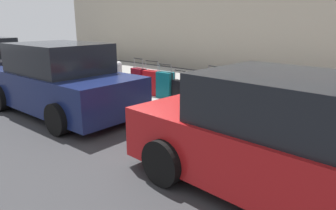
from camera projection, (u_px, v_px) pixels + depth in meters
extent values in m
plane|color=#333335|center=(127.00, 102.00, 8.40)|extent=(40.00, 40.00, 0.00)
cube|color=gray|center=(184.00, 86.00, 10.18)|extent=(18.00, 5.00, 0.14)
cube|color=#0F606B|center=(289.00, 112.00, 6.07)|extent=(0.39, 0.27, 0.54)
cube|color=black|center=(289.00, 112.00, 6.07)|extent=(0.38, 0.08, 0.55)
cylinder|color=gray|center=(299.00, 93.00, 5.86)|extent=(0.02, 0.02, 0.27)
cylinder|color=gray|center=(283.00, 91.00, 6.08)|extent=(0.02, 0.02, 0.27)
cylinder|color=black|center=(291.00, 85.00, 5.93)|extent=(0.31, 0.05, 0.02)
cylinder|color=black|center=(295.00, 125.00, 6.02)|extent=(0.05, 0.02, 0.04)
cylinder|color=black|center=(280.00, 122.00, 6.25)|extent=(0.05, 0.02, 0.04)
cube|color=red|center=(268.00, 102.00, 6.36)|extent=(0.45, 0.29, 0.75)
cube|color=black|center=(268.00, 102.00, 6.36)|extent=(0.44, 0.09, 0.77)
cylinder|color=gray|center=(278.00, 78.00, 6.08)|extent=(0.02, 0.02, 0.32)
cylinder|color=gray|center=(262.00, 76.00, 6.35)|extent=(0.02, 0.02, 0.32)
cylinder|color=black|center=(271.00, 69.00, 6.17)|extent=(0.37, 0.06, 0.02)
cylinder|color=black|center=(274.00, 121.00, 6.31)|extent=(0.05, 0.02, 0.04)
cylinder|color=black|center=(258.00, 116.00, 6.59)|extent=(0.05, 0.02, 0.04)
cube|color=maroon|center=(250.00, 97.00, 6.71)|extent=(0.37, 0.21, 0.78)
cube|color=black|center=(250.00, 97.00, 6.71)|extent=(0.37, 0.05, 0.79)
cylinder|color=gray|center=(258.00, 74.00, 6.47)|extent=(0.02, 0.02, 0.32)
cylinder|color=gray|center=(245.00, 72.00, 6.67)|extent=(0.02, 0.02, 0.32)
cylinder|color=black|center=(252.00, 66.00, 6.53)|extent=(0.30, 0.04, 0.02)
cylinder|color=black|center=(255.00, 115.00, 6.70)|extent=(0.04, 0.02, 0.04)
cylinder|color=black|center=(243.00, 112.00, 6.91)|extent=(0.04, 0.02, 0.04)
cube|color=#59601E|center=(232.00, 96.00, 6.93)|extent=(0.36, 0.23, 0.75)
cube|color=black|center=(232.00, 96.00, 6.93)|extent=(0.36, 0.06, 0.76)
cylinder|color=gray|center=(238.00, 75.00, 6.70)|extent=(0.02, 0.02, 0.25)
cylinder|color=gray|center=(227.00, 73.00, 6.90)|extent=(0.02, 0.02, 0.25)
cylinder|color=black|center=(233.00, 68.00, 6.76)|extent=(0.29, 0.04, 0.02)
cylinder|color=black|center=(236.00, 112.00, 6.92)|extent=(0.05, 0.02, 0.04)
cylinder|color=black|center=(225.00, 109.00, 7.12)|extent=(0.05, 0.02, 0.04)
cube|color=navy|center=(214.00, 94.00, 7.23)|extent=(0.45, 0.19, 0.68)
cube|color=black|center=(214.00, 94.00, 7.23)|extent=(0.46, 0.05, 0.70)
cylinder|color=gray|center=(222.00, 74.00, 6.97)|extent=(0.02, 0.02, 0.31)
cylinder|color=gray|center=(209.00, 72.00, 7.22)|extent=(0.02, 0.02, 0.31)
cylinder|color=black|center=(216.00, 67.00, 7.05)|extent=(0.39, 0.04, 0.02)
cylinder|color=black|center=(221.00, 109.00, 7.18)|extent=(0.04, 0.02, 0.04)
cylinder|color=black|center=(207.00, 106.00, 7.44)|extent=(0.04, 0.02, 0.04)
cube|color=#9EA0A8|center=(197.00, 93.00, 7.59)|extent=(0.50, 0.29, 0.55)
cube|color=black|center=(197.00, 93.00, 7.59)|extent=(0.49, 0.09, 0.57)
cylinder|color=gray|center=(205.00, 83.00, 7.39)|extent=(0.02, 0.02, 0.04)
cylinder|color=gray|center=(190.00, 81.00, 7.63)|extent=(0.02, 0.02, 0.04)
cylinder|color=black|center=(197.00, 81.00, 7.50)|extent=(0.42, 0.06, 0.02)
cylinder|color=black|center=(204.00, 105.00, 7.53)|extent=(0.05, 0.02, 0.04)
cylinder|color=black|center=(189.00, 102.00, 7.78)|extent=(0.05, 0.02, 0.04)
cube|color=black|center=(180.00, 91.00, 7.91)|extent=(0.46, 0.23, 0.54)
cube|color=black|center=(180.00, 91.00, 7.91)|extent=(0.45, 0.08, 0.55)
cylinder|color=gray|center=(186.00, 77.00, 7.66)|extent=(0.02, 0.02, 0.26)
cylinder|color=gray|center=(175.00, 75.00, 7.94)|extent=(0.02, 0.02, 0.26)
cylinder|color=black|center=(180.00, 71.00, 7.77)|extent=(0.38, 0.06, 0.02)
cylinder|color=black|center=(185.00, 101.00, 7.83)|extent=(0.05, 0.02, 0.04)
cylinder|color=black|center=(175.00, 99.00, 8.11)|extent=(0.05, 0.02, 0.04)
cube|color=#0F606B|center=(165.00, 85.00, 8.20)|extent=(0.48, 0.28, 0.70)
cube|color=black|center=(165.00, 85.00, 8.20)|extent=(0.47, 0.08, 0.72)
cylinder|color=gray|center=(171.00, 69.00, 7.97)|extent=(0.02, 0.02, 0.20)
cylinder|color=gray|center=(159.00, 68.00, 8.20)|extent=(0.02, 0.02, 0.20)
cylinder|color=black|center=(165.00, 64.00, 8.05)|extent=(0.40, 0.06, 0.02)
cylinder|color=black|center=(171.00, 98.00, 8.17)|extent=(0.05, 0.02, 0.04)
cylinder|color=black|center=(159.00, 96.00, 8.41)|extent=(0.05, 0.02, 0.04)
cube|color=red|center=(152.00, 83.00, 8.57)|extent=(0.51, 0.29, 0.68)
cube|color=black|center=(152.00, 83.00, 8.57)|extent=(0.50, 0.09, 0.70)
cylinder|color=gray|center=(158.00, 67.00, 8.32)|extent=(0.02, 0.02, 0.26)
cylinder|color=gray|center=(146.00, 65.00, 8.57)|extent=(0.02, 0.02, 0.26)
cylinder|color=black|center=(152.00, 61.00, 8.41)|extent=(0.43, 0.06, 0.02)
cylinder|color=black|center=(158.00, 95.00, 8.53)|extent=(0.05, 0.02, 0.04)
cylinder|color=black|center=(146.00, 93.00, 8.78)|extent=(0.05, 0.02, 0.04)
cube|color=maroon|center=(139.00, 80.00, 8.89)|extent=(0.46, 0.27, 0.70)
cube|color=black|center=(139.00, 80.00, 8.89)|extent=(0.45, 0.07, 0.71)
cylinder|color=gray|center=(143.00, 64.00, 8.63)|extent=(0.02, 0.02, 0.28)
cylinder|color=gray|center=(134.00, 63.00, 8.90)|extent=(0.02, 0.02, 0.28)
cylinder|color=black|center=(138.00, 59.00, 8.73)|extent=(0.38, 0.05, 0.02)
cylinder|color=black|center=(143.00, 92.00, 8.84)|extent=(0.05, 0.02, 0.04)
cylinder|color=black|center=(135.00, 90.00, 9.11)|extent=(0.05, 0.02, 0.04)
cylinder|color=#99999E|center=(119.00, 77.00, 9.51)|extent=(0.20, 0.20, 0.67)
sphere|color=#99999E|center=(119.00, 65.00, 9.41)|extent=(0.21, 0.21, 0.21)
cylinder|color=#99999E|center=(116.00, 75.00, 9.60)|extent=(0.09, 0.10, 0.09)
cylinder|color=#99999E|center=(122.00, 76.00, 9.40)|extent=(0.09, 0.10, 0.09)
cylinder|color=brown|center=(106.00, 72.00, 9.66)|extent=(0.16, 0.16, 0.93)
cube|color=#AD1619|center=(290.00, 154.00, 3.78)|extent=(4.28, 2.00, 0.75)
cube|color=black|center=(296.00, 101.00, 3.61)|extent=(2.25, 1.77, 0.61)
cylinder|color=black|center=(163.00, 162.00, 4.08)|extent=(0.65, 0.25, 0.64)
cylinder|color=black|center=(238.00, 129.00, 5.36)|extent=(0.65, 0.25, 0.64)
cube|color=#141E4C|center=(61.00, 89.00, 7.31)|extent=(4.29, 1.93, 0.82)
cube|color=black|center=(59.00, 58.00, 7.11)|extent=(2.26, 1.72, 0.67)
cylinder|color=black|center=(0.00, 98.00, 7.52)|extent=(0.65, 0.24, 0.64)
cylinder|color=black|center=(66.00, 87.00, 8.86)|extent=(0.65, 0.24, 0.64)
cylinder|color=black|center=(58.00, 119.00, 5.89)|extent=(0.65, 0.24, 0.64)
cylinder|color=black|center=(127.00, 101.00, 7.23)|extent=(0.65, 0.24, 0.64)
cylinder|color=black|center=(28.00, 75.00, 10.71)|extent=(0.65, 0.26, 0.64)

